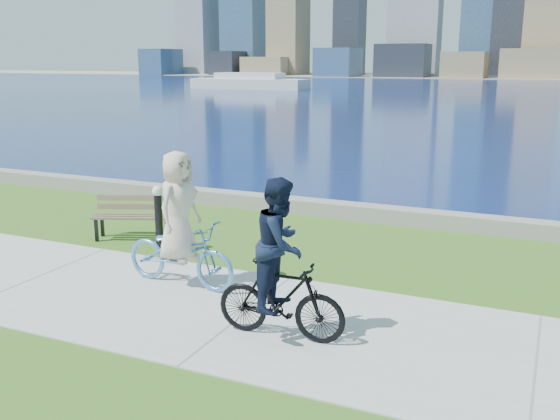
# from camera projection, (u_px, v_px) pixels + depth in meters

# --- Properties ---
(ground) EXTENTS (320.00, 320.00, 0.00)m
(ground) POSITION_uv_depth(u_px,v_px,m) (243.00, 316.00, 9.17)
(ground) COLOR #305A17
(ground) RESTS_ON ground
(concrete_path) EXTENTS (80.00, 3.50, 0.02)m
(concrete_path) POSITION_uv_depth(u_px,v_px,m) (243.00, 315.00, 9.17)
(concrete_path) COLOR #A7A7A2
(concrete_path) RESTS_ON ground
(seawall) EXTENTS (90.00, 0.50, 0.35)m
(seawall) POSITION_uv_depth(u_px,v_px,m) (365.00, 212.00, 14.63)
(seawall) COLOR slate
(seawall) RESTS_ON ground
(bay_water) EXTENTS (320.00, 131.00, 0.01)m
(bay_water) POSITION_uv_depth(u_px,v_px,m) (527.00, 91.00, 73.00)
(bay_water) COLOR #0C1D4F
(bay_water) RESTS_ON ground
(far_shore) EXTENTS (320.00, 30.00, 0.12)m
(far_shore) POSITION_uv_depth(u_px,v_px,m) (544.00, 78.00, 124.40)
(far_shore) COLOR gray
(far_shore) RESTS_ON ground
(ferry_near) EXTENTS (14.80, 4.23, 2.01)m
(ferry_near) POSITION_uv_depth(u_px,v_px,m) (250.00, 82.00, 77.99)
(ferry_near) COLOR silver
(ferry_near) RESTS_ON ground
(park_bench) EXTENTS (1.79, 1.17, 0.88)m
(park_bench) POSITION_uv_depth(u_px,v_px,m) (135.00, 213.00, 13.03)
(park_bench) COLOR black
(park_bench) RESTS_ON ground
(bollard_lamp) EXTENTS (0.21, 0.21, 1.32)m
(bollard_lamp) POSITION_uv_depth(u_px,v_px,m) (159.00, 214.00, 12.06)
(bollard_lamp) COLOR black
(bollard_lamp) RESTS_ON ground
(cyclist_woman) EXTENTS (0.85, 2.12, 2.24)m
(cyclist_woman) POSITION_uv_depth(u_px,v_px,m) (180.00, 236.00, 10.19)
(cyclist_woman) COLOR #5390CB
(cyclist_woman) RESTS_ON ground
(cyclist_man) EXTENTS (0.71, 1.82, 2.19)m
(cyclist_man) POSITION_uv_depth(u_px,v_px,m) (281.00, 272.00, 8.21)
(cyclist_man) COLOR black
(cyclist_man) RESTS_ON ground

